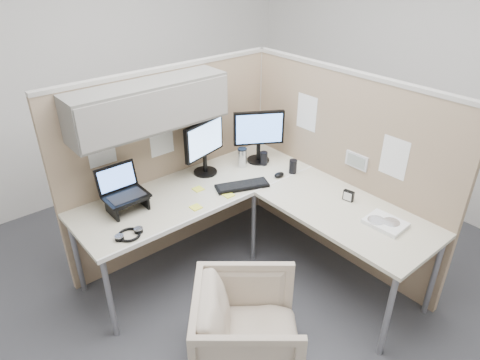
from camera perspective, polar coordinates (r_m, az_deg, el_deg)
ground at (r=3.59m, az=1.38°, el=-13.98°), size 4.50×4.50×0.00m
partition_back at (r=3.45m, az=-10.31°, el=5.56°), size 2.00×0.36×1.63m
partition_right at (r=3.63m, az=12.99°, el=1.65°), size 0.07×2.03×1.63m
desk at (r=3.30m, az=1.71°, el=-3.14°), size 2.00×1.98×0.73m
office_chair at (r=2.85m, az=0.99°, el=-18.89°), size 0.89×0.89×0.67m
monitor_left at (r=3.53m, az=-4.79°, el=4.89°), size 0.44×0.20×0.47m
monitor_right at (r=3.73m, az=2.52°, el=6.35°), size 0.40×0.26×0.47m
laptop_station at (r=3.21m, az=-15.18°, el=-1.84°), size 0.31×0.26×0.32m
keyboard at (r=3.42m, az=0.29°, el=-0.78°), size 0.45×0.29×0.02m
mouse at (r=3.59m, az=5.24°, el=0.69°), size 0.10×0.07×0.04m
travel_mug at (r=3.71m, az=0.29°, el=3.02°), size 0.08×0.08×0.17m
soda_can_green at (r=3.64m, az=7.07°, el=1.80°), size 0.07×0.07×0.12m
soda_can_silver at (r=3.76m, az=3.18°, el=2.90°), size 0.07×0.07×0.12m
sticky_note_d at (r=3.41m, az=-5.61°, el=-1.21°), size 0.08×0.08×0.01m
sticky_note_a at (r=3.19m, az=-5.91°, el=-3.63°), size 0.08×0.08×0.01m
sticky_note_b at (r=3.32m, az=-1.55°, el=-2.01°), size 0.08×0.08×0.01m
headphones at (r=2.97m, az=-14.56°, el=-7.05°), size 0.20×0.16×0.03m
paper_stack at (r=3.15m, az=18.81°, el=-5.45°), size 0.22×0.28×0.03m
desk_clock at (r=3.34m, az=14.26°, el=-2.04°), size 0.05×0.09×0.08m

